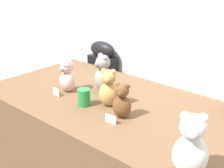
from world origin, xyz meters
TOP-DOWN VIEW (x-y plane):
  - wall_back at (0.00, 0.97)m, footprint 7.00×0.08m
  - display_table at (0.00, 0.25)m, footprint 1.80×0.95m
  - instrument_case at (-0.65, 0.85)m, footprint 0.28×0.12m
  - teddy_bear_honey at (0.03, 0.19)m, footprint 0.16×0.15m
  - teddy_bear_ash at (-0.16, 0.34)m, footprint 0.17×0.15m
  - teddy_bear_chestnut at (0.19, 0.12)m, footprint 0.14×0.13m
  - teddy_bear_snow at (0.74, -0.10)m, footprint 0.19×0.18m
  - teddy_bear_blush at (-0.35, 0.17)m, footprint 0.12×0.11m
  - party_cup_green at (-0.09, 0.08)m, footprint 0.08×0.08m
  - name_card_front_middle at (0.19, 0.02)m, footprint 0.07×0.02m
  - name_card_front_right at (-0.35, 0.07)m, footprint 0.07×0.02m

SIDE VIEW (x-z plane):
  - display_table at x=0.00m, z-range 0.00..0.74m
  - instrument_case at x=-0.65m, z-range 0.00..0.93m
  - name_card_front_middle at x=0.19m, z-range 0.74..0.79m
  - name_card_front_right at x=-0.35m, z-range 0.74..0.79m
  - party_cup_green at x=-0.09m, z-range 0.74..0.85m
  - teddy_bear_chestnut at x=0.19m, z-range 0.73..0.95m
  - teddy_bear_honey at x=0.03m, z-range 0.73..0.98m
  - teddy_bear_ash at x=-0.16m, z-range 0.73..1.00m
  - teddy_bear_blush at x=-0.35m, z-range 0.74..1.00m
  - teddy_bear_snow at x=0.74m, z-range 0.73..1.02m
  - wall_back at x=0.00m, z-range 0.00..2.60m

